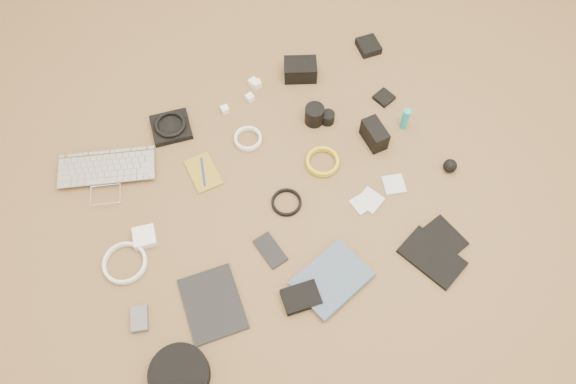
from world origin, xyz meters
name	(u,v)px	position (x,y,z in m)	size (l,w,h in m)	color
laptop	(107,181)	(-0.53, 0.35, 0.01)	(0.36, 0.25, 0.03)	silver
headphone_pouch	(171,127)	(-0.22, 0.47, 0.01)	(0.15, 0.14, 0.03)	black
headphones	(170,124)	(-0.22, 0.47, 0.03)	(0.13, 0.13, 0.02)	black
charger_a	(225,110)	(0.00, 0.45, 0.01)	(0.03, 0.03, 0.03)	white
charger_b	(253,83)	(0.16, 0.52, 0.02)	(0.03, 0.03, 0.03)	white
charger_c	(257,84)	(0.18, 0.51, 0.01)	(0.03, 0.03, 0.03)	white
charger_d	(250,98)	(0.12, 0.46, 0.01)	(0.03, 0.03, 0.03)	white
dslr_camera	(300,70)	(0.36, 0.48, 0.04)	(0.13, 0.09, 0.08)	black
lens_pouch	(368,46)	(0.69, 0.47, 0.02)	(0.09, 0.10, 0.03)	black
notebook_olive	(203,173)	(-0.19, 0.22, 0.00)	(0.10, 0.16, 0.01)	olive
pen_blue	(203,171)	(-0.19, 0.22, 0.01)	(0.01, 0.01, 0.12)	#13299C
cable_white_a	(248,140)	(0.03, 0.28, 0.01)	(0.11, 0.11, 0.01)	white
lens_a	(314,115)	(0.30, 0.25, 0.04)	(0.08, 0.08, 0.08)	black
lens_b	(328,118)	(0.35, 0.22, 0.03)	(0.05, 0.05, 0.05)	black
card_reader	(384,98)	(0.61, 0.21, 0.01)	(0.07, 0.07, 0.02)	black
power_brick	(145,237)	(-0.48, 0.07, 0.02)	(0.08, 0.08, 0.03)	white
cable_white_b	(125,264)	(-0.57, 0.01, 0.01)	(0.16, 0.16, 0.01)	white
cable_black	(287,203)	(0.04, -0.04, 0.01)	(0.11, 0.11, 0.01)	black
cable_yellow	(322,163)	(0.24, 0.06, 0.01)	(0.13, 0.13, 0.01)	gold
flash	(374,134)	(0.47, 0.06, 0.04)	(0.06, 0.12, 0.09)	black
lens_cleaner	(405,119)	(0.61, 0.06, 0.05)	(0.03, 0.03, 0.10)	#19A6A3
battery_charger	(140,319)	(-0.60, -0.20, 0.01)	(0.06, 0.09, 0.02)	#55555A
tablet	(213,304)	(-0.36, -0.26, 0.01)	(0.19, 0.24, 0.01)	black
phone	(270,250)	(-0.10, -0.18, 0.01)	(0.07, 0.13, 0.01)	black
filter_case_left	(362,204)	(0.28, -0.16, 0.00)	(0.07, 0.07, 0.01)	silver
filter_case_mid	(370,201)	(0.32, -0.17, 0.01)	(0.08, 0.08, 0.01)	silver
filter_case_right	(394,185)	(0.43, -0.15, 0.01)	(0.08, 0.08, 0.01)	silver
air_blower	(450,166)	(0.66, -0.19, 0.03)	(0.05, 0.05, 0.05)	black
headphone_case	(179,375)	(-0.54, -0.43, 0.03)	(0.19, 0.19, 0.05)	black
drive_case	(301,297)	(-0.08, -0.38, 0.02)	(0.12, 0.09, 0.03)	black
paperback	(351,298)	(0.06, -0.46, 0.01)	(0.18, 0.24, 0.02)	#3E5269
notebook_black_a	(432,257)	(0.40, -0.46, 0.01)	(0.13, 0.22, 0.02)	black
notebook_black_b	(445,237)	(0.48, -0.41, 0.01)	(0.10, 0.15, 0.01)	black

